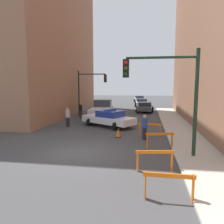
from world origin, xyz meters
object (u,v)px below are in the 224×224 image
at_px(parked_car_near, 145,107).
at_px(pedestrian_crossing, 68,117).
at_px(barrier_corner, 150,127).
at_px(police_car, 109,118).
at_px(parked_car_far, 139,99).
at_px(barrier_front, 169,182).
at_px(parked_car_mid, 142,103).
at_px(white_truck, 102,109).
at_px(pedestrian_sidewalk, 145,127).
at_px(traffic_light_near, 171,86).
at_px(barrier_back, 160,138).
at_px(traffic_light_far, 88,86).
at_px(pedestrian_corner, 81,110).
at_px(barrier_mid, 155,157).
at_px(traffic_cone, 118,133).

distance_m(parked_car_near, pedestrian_crossing, 12.91).
bearing_deg(barrier_corner, police_car, 139.41).
relative_size(parked_car_far, barrier_front, 2.78).
bearing_deg(parked_car_mid, pedestrian_crossing, -111.07).
relative_size(parked_car_mid, barrier_corner, 2.74).
relative_size(white_truck, pedestrian_sidewalk, 3.31).
height_order(traffic_light_near, pedestrian_crossing, traffic_light_near).
height_order(barrier_back, barrier_corner, same).
xyz_separation_m(traffic_light_near, traffic_light_far, (-8.03, 14.04, -0.13)).
distance_m(white_truck, pedestrian_corner, 2.40).
xyz_separation_m(traffic_light_far, parked_car_far, (5.44, 19.35, -2.72)).
bearing_deg(parked_car_near, barrier_mid, -85.48).
height_order(white_truck, pedestrian_corner, white_truck).
relative_size(traffic_light_far, pedestrian_crossing, 3.13).
relative_size(traffic_light_far, police_car, 1.04).
bearing_deg(parked_car_mid, white_truck, -112.21).
bearing_deg(police_car, parked_car_far, 26.48).
xyz_separation_m(pedestrian_crossing, pedestrian_sidewalk, (6.55, -3.43, 0.00)).
bearing_deg(pedestrian_crossing, traffic_light_far, 82.15).
bearing_deg(barrier_mid, traffic_cone, 111.96).
bearing_deg(parked_car_mid, police_car, -100.82).
height_order(parked_car_mid, barrier_corner, parked_car_mid).
relative_size(traffic_light_far, barrier_front, 3.25).
xyz_separation_m(white_truck, parked_car_far, (3.50, 20.67, -0.23)).
relative_size(parked_car_near, pedestrian_corner, 2.64).
bearing_deg(parked_car_near, traffic_light_far, -147.44).
bearing_deg(traffic_light_near, pedestrian_sidewalk, 111.54).
bearing_deg(parked_car_near, white_truck, -129.91).
bearing_deg(pedestrian_corner, parked_car_mid, 179.16).
bearing_deg(traffic_light_near, barrier_back, 106.07).
bearing_deg(pedestrian_crossing, white_truck, 64.57).
xyz_separation_m(barrier_front, barrier_back, (0.05, 5.75, 0.00)).
height_order(parked_car_near, parked_car_mid, same).
height_order(parked_car_far, pedestrian_corner, pedestrian_corner).
height_order(police_car, barrier_back, police_car).
bearing_deg(barrier_back, barrier_corner, 100.00).
bearing_deg(barrier_front, parked_car_far, 93.25).
xyz_separation_m(white_truck, barrier_corner, (5.17, -8.37, -0.29)).
height_order(pedestrian_crossing, barrier_front, pedestrian_crossing).
height_order(traffic_light_near, parked_car_far, traffic_light_near).
height_order(barrier_back, traffic_cone, barrier_back).
height_order(pedestrian_corner, barrier_mid, pedestrian_corner).
bearing_deg(pedestrian_sidewalk, barrier_front, -51.97).
distance_m(white_truck, barrier_corner, 9.84).
xyz_separation_m(barrier_back, barrier_corner, (-0.52, 2.96, 0.00)).
bearing_deg(barrier_corner, traffic_light_near, -78.03).
distance_m(parked_car_mid, parked_car_far, 8.87).
distance_m(white_truck, parked_car_near, 6.98).
height_order(traffic_light_near, barrier_back, traffic_light_near).
distance_m(parked_car_mid, pedestrian_crossing, 18.83).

